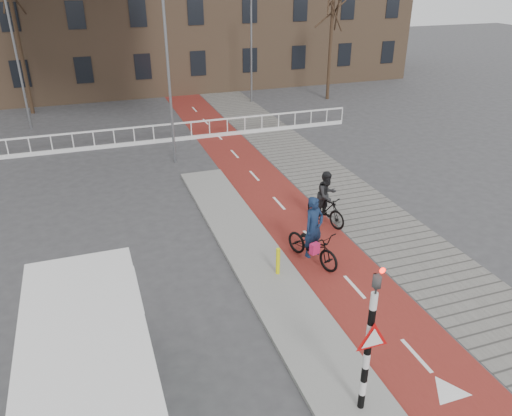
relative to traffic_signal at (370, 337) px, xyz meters
name	(u,v)px	position (x,y,z in m)	size (l,w,h in m)	color
ground	(341,343)	(0.60, 2.02, -1.99)	(120.00, 120.00, 0.00)	#38383A
bike_lane	(262,184)	(2.10, 12.02, -1.98)	(2.50, 60.00, 0.01)	maroon
sidewalk	(321,176)	(4.90, 12.02, -1.98)	(3.00, 60.00, 0.01)	slate
curb_island	(260,264)	(-0.10, 6.02, -1.93)	(1.80, 16.00, 0.12)	gray
traffic_signal	(370,337)	(0.00, 0.00, 0.00)	(0.80, 0.80, 3.68)	black
bollard	(278,261)	(0.18, 5.27, -1.44)	(0.12, 0.12, 0.85)	yellow
cyclist_near	(313,241)	(1.51, 5.70, -1.24)	(1.44, 2.28, 2.21)	black
cyclist_far	(326,203)	(3.05, 7.91, -1.15)	(1.08, 1.93, 2.00)	black
van	(92,381)	(-5.19, 1.33, -0.70)	(2.33, 5.70, 2.45)	white
railing	(94,144)	(-4.40, 19.02, -1.68)	(28.00, 0.10, 0.99)	silver
tree_mid	(19,43)	(-7.76, 27.48, 2.29)	(0.23, 0.23, 8.56)	black
tree_right	(330,46)	(11.54, 24.80, 1.56)	(0.22, 0.22, 7.10)	black
streetlight_near	(168,73)	(-0.90, 15.88, 2.18)	(0.12, 0.12, 8.33)	slate
streetlight_left	(16,51)	(-7.67, 23.87, 2.32)	(0.12, 0.12, 8.62)	slate
streetlight_right	(251,48)	(6.26, 25.76, 1.53)	(0.12, 0.12, 7.04)	slate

